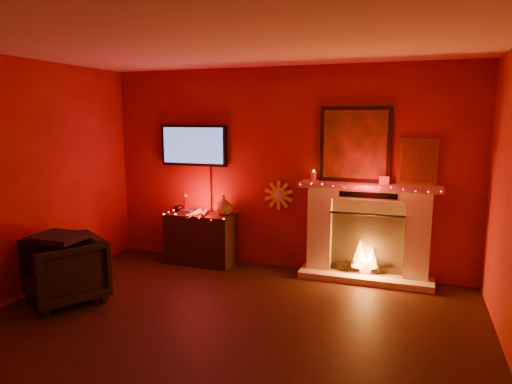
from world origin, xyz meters
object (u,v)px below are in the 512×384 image
tv (194,145)px  console_table (202,236)px  armchair (64,270)px  sunburst_clock (279,195)px  fireplace (367,223)px

tv → console_table: tv is taller
console_table → armchair: (-0.85, -1.74, -0.03)m
sunburst_clock → tv: bearing=-178.8°
tv → sunburst_clock: tv is taller
console_table → tv: bearing=135.5°
sunburst_clock → console_table: 1.24m
armchair → tv: bearing=103.5°
fireplace → sunburst_clock: (-1.19, 0.09, 0.28)m
fireplace → armchair: fireplace is taller
fireplace → tv: (-2.44, 0.06, 0.92)m
sunburst_clock → console_table: (-1.05, -0.22, -0.61)m
tv → armchair: bearing=-108.6°
sunburst_clock → console_table: sunburst_clock is taller
console_table → armchair: bearing=-115.9°
fireplace → armchair: bearing=-148.8°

